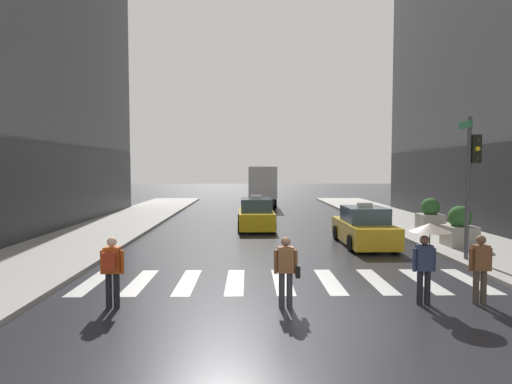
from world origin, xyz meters
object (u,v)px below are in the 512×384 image
object	(u,v)px
pedestrian_with_backpack	(112,267)
pedestrian_plain_coat	(480,265)
taxi_lead	(364,228)
planter_mid_block	(430,216)
box_truck	(262,185)
planter_near_corner	(460,228)
traffic_light_pole	(471,167)
pedestrian_with_umbrella	(428,241)
pedestrian_with_handbag	(286,268)
taxi_second	(256,215)

from	to	relation	value
pedestrian_with_backpack	pedestrian_plain_coat	size ratio (longest dim) A/B	1.00
pedestrian_plain_coat	taxi_lead	bearing A→B (deg)	94.80
planter_mid_block	pedestrian_plain_coat	bearing A→B (deg)	-107.69
box_truck	pedestrian_with_backpack	xyz separation A→B (m)	(-4.28, -26.24, -0.88)
pedestrian_with_backpack	planter_near_corner	distance (m)	13.42
traffic_light_pole	pedestrian_with_backpack	world-z (taller)	traffic_light_pole
pedestrian_with_backpack	planter_near_corner	world-z (taller)	planter_near_corner
traffic_light_pole	planter_mid_block	xyz separation A→B (m)	(1.53, 6.74, -2.38)
pedestrian_with_umbrella	planter_near_corner	xyz separation A→B (m)	(4.13, 6.76, -0.64)
box_truck	pedestrian_plain_coat	world-z (taller)	box_truck
taxi_lead	pedestrian_with_handbag	distance (m)	8.90
box_truck	pedestrian_with_backpack	world-z (taller)	box_truck
pedestrian_with_umbrella	planter_near_corner	world-z (taller)	pedestrian_with_umbrella
taxi_lead	box_truck	distance (m)	18.66
taxi_lead	pedestrian_with_backpack	bearing A→B (deg)	-134.96
pedestrian_with_umbrella	pedestrian_plain_coat	distance (m)	1.39
pedestrian_with_umbrella	pedestrian_with_backpack	bearing A→B (deg)	-178.72
taxi_lead	pedestrian_with_backpack	size ratio (longest dim) A/B	2.76
pedestrian_with_handbag	pedestrian_plain_coat	world-z (taller)	same
pedestrian_with_handbag	pedestrian_plain_coat	bearing A→B (deg)	1.88
pedestrian_with_backpack	pedestrian_with_handbag	distance (m)	4.01
pedestrian_with_handbag	pedestrian_with_umbrella	bearing A→B (deg)	2.58
pedestrian_with_handbag	planter_mid_block	xyz separation A→B (m)	(8.16, 11.27, -0.06)
pedestrian_plain_coat	box_truck	bearing A→B (deg)	99.48
traffic_light_pole	box_truck	world-z (taller)	traffic_light_pole
taxi_second	planter_near_corner	xyz separation A→B (m)	(7.96, -6.05, 0.15)
pedestrian_with_handbag	planter_near_corner	xyz separation A→B (m)	(7.48, 6.91, -0.06)
pedestrian_with_backpack	planter_mid_block	xyz separation A→B (m)	(12.18, 11.28, -0.10)
taxi_second	pedestrian_plain_coat	world-z (taller)	taxi_second
pedestrian_with_handbag	planter_near_corner	size ratio (longest dim) A/B	1.03
box_truck	planter_near_corner	bearing A→B (deg)	-69.52
taxi_lead	traffic_light_pole	bearing A→B (deg)	-52.21
box_truck	traffic_light_pole	bearing A→B (deg)	-73.64
taxi_lead	pedestrian_with_handbag	size ratio (longest dim) A/B	2.76
pedestrian_with_backpack	pedestrian_plain_coat	distance (m)	8.63
box_truck	pedestrian_with_umbrella	distance (m)	26.26
pedestrian_with_backpack	planter_mid_block	bearing A→B (deg)	42.81
taxi_second	planter_mid_block	distance (m)	8.81
pedestrian_plain_coat	traffic_light_pole	bearing A→B (deg)	65.26
pedestrian_plain_coat	pedestrian_with_backpack	bearing A→B (deg)	-178.91
taxi_second	traffic_light_pole	bearing A→B (deg)	-49.85
traffic_light_pole	pedestrian_with_backpack	xyz separation A→B (m)	(-10.65, -4.54, -2.29)
traffic_light_pole	pedestrian_with_umbrella	size ratio (longest dim) A/B	2.47
traffic_light_pole	box_truck	distance (m)	22.66
planter_near_corner	planter_mid_block	world-z (taller)	same
taxi_lead	planter_near_corner	bearing A→B (deg)	-16.83
pedestrian_with_umbrella	pedestrian_with_handbag	distance (m)	3.40
pedestrian_with_handbag	pedestrian_plain_coat	size ratio (longest dim) A/B	1.00
box_truck	pedestrian_with_handbag	distance (m)	26.24
pedestrian_with_umbrella	pedestrian_plain_coat	xyz separation A→B (m)	(1.27, 0.00, -0.58)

